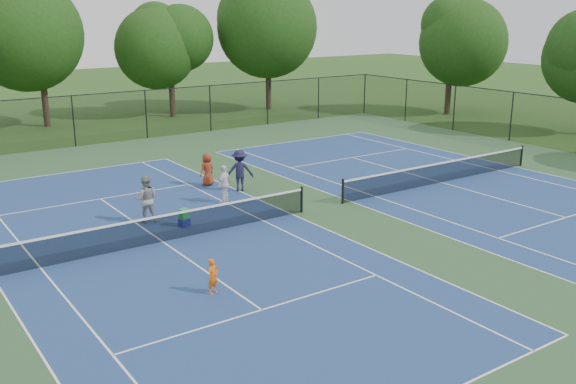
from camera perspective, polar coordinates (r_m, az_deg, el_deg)
ground at (r=26.13m, az=3.08°, el=-1.43°), size 140.00×140.00×0.00m
court_pad at (r=26.12m, az=3.08°, el=-1.42°), size 36.00×36.00×0.01m
tennis_court_left at (r=22.70m, az=-11.08°, el=-4.16°), size 12.00×23.83×1.07m
tennis_court_right at (r=30.74m, az=13.47°, el=0.99°), size 12.00×23.83×1.07m
perimeter_fence at (r=25.70m, az=3.14°, el=1.98°), size 36.08×36.08×3.02m
tree_back_b at (r=47.08m, az=-21.37°, el=13.39°), size 7.60×7.60×10.03m
tree_back_c at (r=49.14m, az=-10.49°, el=12.94°), size 6.00×6.00×8.40m
tree_back_d at (r=52.07m, az=-1.79°, el=14.82°), size 7.80×7.80×10.37m
tree_side_e at (r=51.07m, az=14.37°, el=13.19°), size 6.60×6.60×8.87m
child_player at (r=18.36m, az=-6.69°, el=-7.45°), size 0.45×0.38×1.05m
instructor at (r=24.70m, az=-12.51°, el=-0.62°), size 1.09×0.99×1.81m
bystander_a at (r=26.73m, az=-5.68°, el=0.72°), size 1.01×0.84×1.62m
bystander_b at (r=28.42m, az=-4.31°, el=1.91°), size 1.38×1.17×1.86m
bystander_c at (r=29.49m, az=-7.18°, el=2.01°), size 0.83×0.64×1.51m
ball_crate at (r=24.18m, az=-9.20°, el=-2.69°), size 0.42×0.36×0.30m
ball_hopper at (r=24.07m, az=-9.24°, el=-1.93°), size 0.41×0.36×0.38m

